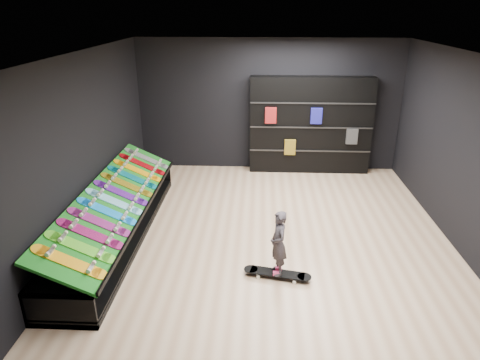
{
  "coord_description": "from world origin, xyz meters",
  "views": [
    {
      "loc": [
        -0.2,
        -6.25,
        3.65
      ],
      "look_at": [
        -0.5,
        0.2,
        1.0
      ],
      "focal_mm": 32.0,
      "sensor_mm": 36.0,
      "label": 1
    }
  ],
  "objects_px": {
    "display_rack": "(118,224)",
    "back_shelving": "(310,125)",
    "floor_skateboard": "(277,275)",
    "child": "(278,255)"
  },
  "relations": [
    {
      "from": "display_rack",
      "to": "floor_skateboard",
      "type": "bearing_deg",
      "value": -21.7
    },
    {
      "from": "back_shelving",
      "to": "floor_skateboard",
      "type": "height_order",
      "value": "back_shelving"
    },
    {
      "from": "back_shelving",
      "to": "floor_skateboard",
      "type": "relative_size",
      "value": 2.8
    },
    {
      "from": "display_rack",
      "to": "back_shelving",
      "type": "height_order",
      "value": "back_shelving"
    },
    {
      "from": "display_rack",
      "to": "floor_skateboard",
      "type": "distance_m",
      "value": 2.85
    },
    {
      "from": "display_rack",
      "to": "back_shelving",
      "type": "relative_size",
      "value": 1.64
    },
    {
      "from": "floor_skateboard",
      "to": "display_rack",
      "type": "bearing_deg",
      "value": 169.71
    },
    {
      "from": "back_shelving",
      "to": "floor_skateboard",
      "type": "distance_m",
      "value": 4.58
    },
    {
      "from": "display_rack",
      "to": "floor_skateboard",
      "type": "xyz_separation_m",
      "value": [
        2.65,
        -1.05,
        -0.2
      ]
    },
    {
      "from": "back_shelving",
      "to": "child",
      "type": "height_order",
      "value": "back_shelving"
    }
  ]
}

